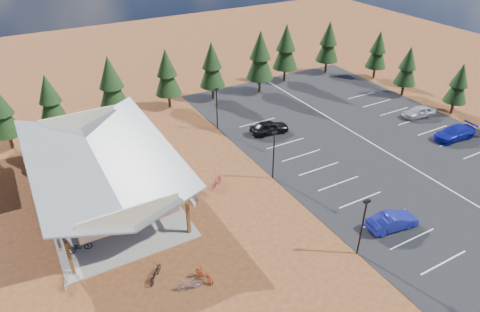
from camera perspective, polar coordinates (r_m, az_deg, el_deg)
ground at (r=38.81m, az=-0.25°, el=-6.41°), size 140.00×140.00×0.00m
asphalt_lot at (r=50.70m, az=16.59°, el=1.99°), size 27.00×44.00×0.04m
concrete_pad at (r=41.58m, az=-17.30°, el=-5.08°), size 10.60×18.60×0.10m
bike_pavilion at (r=39.56m, az=-18.14°, el=-0.66°), size 11.65×19.40×4.97m
lamp_post_0 at (r=33.34m, az=16.04°, el=-8.68°), size 0.50×0.25×5.14m
lamp_post_1 at (r=40.74m, az=4.51°, el=0.55°), size 0.50×0.25×5.14m
lamp_post_2 at (r=49.96m, az=-3.11°, el=6.68°), size 0.50×0.25×5.14m
trash_bin_0 at (r=40.43m, az=-5.72°, el=-4.06°), size 0.60×0.60×0.90m
trash_bin_1 at (r=41.23m, az=-8.25°, el=-3.47°), size 0.60×0.60×0.90m
pine_1 at (r=51.60m, az=-29.23°, el=5.22°), size 3.14×3.14×7.31m
pine_2 at (r=52.33m, az=-24.03°, el=6.96°), size 3.18×3.18×7.41m
pine_3 at (r=52.33m, az=-16.79°, el=9.22°), size 3.67×3.67×8.55m
pine_4 at (r=55.69m, az=-9.73°, el=10.92°), size 3.36×3.36×7.82m
pine_5 at (r=57.49m, az=-3.77°, el=12.03°), size 3.41×3.41×7.94m
pine_6 at (r=59.58m, az=2.71°, el=13.25°), size 3.75×3.75×8.74m
pine_7 at (r=63.97m, az=6.14°, el=14.25°), size 3.65×3.65×8.49m
pine_8 at (r=68.49m, az=11.71°, el=14.70°), size 3.46×3.46×8.05m
pine_11 at (r=59.94m, az=27.16°, el=8.60°), size 2.83×2.83×6.59m
pine_12 at (r=63.04m, az=21.45°, el=11.11°), size 2.98×2.98×6.93m
pine_13 at (r=68.24m, az=17.92°, el=13.32°), size 3.08×3.08×7.18m
bike_0 at (r=35.97m, az=-20.59°, el=-11.22°), size 1.90×0.75×0.98m
bike_1 at (r=38.41m, az=-17.31°, el=-7.33°), size 1.93×0.92×1.12m
bike_2 at (r=41.84m, az=-21.24°, el=-4.88°), size 1.65×0.85×0.82m
bike_3 at (r=46.10m, az=-21.02°, el=-1.16°), size 1.70×0.76×0.99m
bike_4 at (r=37.73m, az=-13.08°, el=-7.54°), size 1.87×0.79×0.96m
bike_5 at (r=40.62m, az=-13.49°, el=-4.48°), size 1.56×0.45×0.94m
bike_6 at (r=43.58m, az=-14.80°, el=-1.94°), size 2.02×1.19×1.00m
bike_7 at (r=46.34m, az=-15.97°, el=-0.01°), size 1.70×0.76×0.99m
bike_9 at (r=33.89m, az=-22.08°, el=-14.93°), size 1.08×1.73×1.01m
bike_11 at (r=31.88m, az=-4.78°, el=-15.48°), size 1.11×1.91×1.11m
bike_12 at (r=32.50m, az=-11.25°, el=-15.11°), size 1.75×1.89×1.00m
bike_13 at (r=31.41m, az=-6.73°, el=-16.59°), size 1.84×0.96×1.06m
bike_14 at (r=39.42m, az=-6.23°, el=-5.15°), size 0.79×1.74×0.88m
bike_15 at (r=40.79m, az=-3.09°, el=-3.39°), size 1.76×1.60×1.12m
car_1 at (r=37.90m, az=19.64°, el=-8.19°), size 4.57×2.16×1.45m
car_4 at (r=49.88m, az=3.93°, el=3.84°), size 4.74×2.43×1.54m
car_7 at (r=54.37m, az=26.71°, el=2.77°), size 5.31×2.45×1.50m
car_8 at (r=58.15m, az=22.75°, el=5.48°), size 4.46×2.38×1.44m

